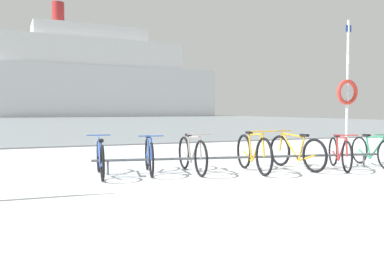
{
  "coord_description": "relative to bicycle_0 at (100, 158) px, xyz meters",
  "views": [
    {
      "loc": [
        -2.37,
        -3.64,
        1.22
      ],
      "look_at": [
        1.44,
        5.95,
        0.75
      ],
      "focal_mm": 36.21,
      "sensor_mm": 36.0,
      "label": 1
    }
  ],
  "objects": [
    {
      "name": "rescue_post",
      "position": [
        7.77,
        2.04,
        1.54
      ],
      "size": [
        0.78,
        0.12,
        3.97
      ],
      "color": "silver",
      "rests_on": "ground"
    },
    {
      "name": "ground",
      "position": [
        1.32,
        50.29,
        -0.38
      ],
      "size": [
        80.0,
        132.0,
        0.08
      ],
      "color": "silver"
    },
    {
      "name": "bicycle_1",
      "position": [
        0.93,
        -0.0,
        0.01
      ],
      "size": [
        0.46,
        1.59,
        0.77
      ],
      "color": "black",
      "rests_on": "ground"
    },
    {
      "name": "bike_rack",
      "position": [
        2.79,
        -0.42,
        -0.07
      ],
      "size": [
        5.88,
        1.18,
        0.31
      ],
      "color": "#4C5156",
      "rests_on": "ground"
    },
    {
      "name": "bicycle_0",
      "position": [
        0.0,
        0.0,
        0.0
      ],
      "size": [
        0.46,
        1.69,
        0.75
      ],
      "color": "black",
      "rests_on": "ground"
    },
    {
      "name": "bicycle_6",
      "position": [
        5.72,
        -0.89,
        -0.01
      ],
      "size": [
        0.52,
        1.56,
        0.74
      ],
      "color": "black",
      "rests_on": "ground"
    },
    {
      "name": "bicycle_3",
      "position": [
        2.91,
        -0.59,
        0.04
      ],
      "size": [
        0.46,
        1.71,
        0.84
      ],
      "color": "black",
      "rests_on": "ground"
    },
    {
      "name": "bicycle_4",
      "position": [
        3.94,
        -0.57,
        0.01
      ],
      "size": [
        0.46,
        1.74,
        0.79
      ],
      "color": "black",
      "rests_on": "ground"
    },
    {
      "name": "bicycle_2",
      "position": [
        1.75,
        -0.21,
        0.02
      ],
      "size": [
        0.46,
        1.71,
        0.8
      ],
      "color": "black",
      "rests_on": "ground"
    },
    {
      "name": "bicycle_5",
      "position": [
        4.78,
        -0.92,
        -0.0
      ],
      "size": [
        0.77,
        1.45,
        0.75
      ],
      "color": "black",
      "rests_on": "ground"
    },
    {
      "name": "ferry_ship",
      "position": [
        9.67,
        73.69,
        7.12
      ],
      "size": [
        49.07,
        16.31,
        22.24
      ],
      "color": "silver",
      "rests_on": "ground"
    }
  ]
}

